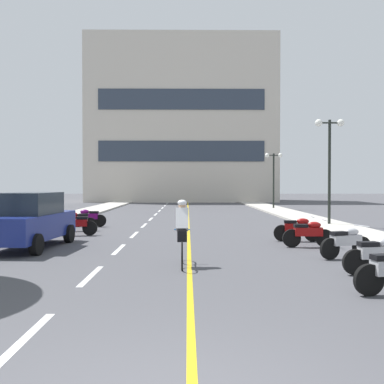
{
  "coord_description": "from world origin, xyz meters",
  "views": [
    {
      "loc": [
        0.2,
        -3.81,
        2.09
      ],
      "look_at": [
        0.44,
        18.44,
        1.69
      ],
      "focal_mm": 40.31,
      "sensor_mm": 36.0,
      "label": 1
    }
  ],
  "objects_px": {
    "motorcycle_4": "(309,233)",
    "motorcycle_6": "(76,224)",
    "street_lamp_far": "(274,167)",
    "motorcycle_7": "(77,221)",
    "motorcycle_5": "(298,229)",
    "street_lamp_mid": "(330,147)",
    "parked_car_near": "(29,220)",
    "motorcycle_8": "(89,217)",
    "motorcycle_3": "(346,242)",
    "cyclist_rider": "(182,231)",
    "motorcycle_2": "(379,254)"
  },
  "relations": [
    {
      "from": "parked_car_near",
      "to": "motorcycle_2",
      "type": "height_order",
      "value": "parked_car_near"
    },
    {
      "from": "motorcycle_4",
      "to": "motorcycle_8",
      "type": "relative_size",
      "value": 1.0
    },
    {
      "from": "cyclist_rider",
      "to": "motorcycle_4",
      "type": "bearing_deg",
      "value": 37.5
    },
    {
      "from": "motorcycle_5",
      "to": "motorcycle_7",
      "type": "distance_m",
      "value": 9.6
    },
    {
      "from": "street_lamp_far",
      "to": "motorcycle_7",
      "type": "xyz_separation_m",
      "value": [
        -12.1,
        -16.65,
        -3.04
      ]
    },
    {
      "from": "motorcycle_6",
      "to": "motorcycle_7",
      "type": "relative_size",
      "value": 1.01
    },
    {
      "from": "motorcycle_2",
      "to": "motorcycle_4",
      "type": "bearing_deg",
      "value": 95.3
    },
    {
      "from": "street_lamp_mid",
      "to": "motorcycle_3",
      "type": "relative_size",
      "value": 3.19
    },
    {
      "from": "street_lamp_far",
      "to": "motorcycle_4",
      "type": "bearing_deg",
      "value": -98.35
    },
    {
      "from": "motorcycle_7",
      "to": "motorcycle_5",
      "type": "bearing_deg",
      "value": -21.54
    },
    {
      "from": "parked_car_near",
      "to": "cyclist_rider",
      "type": "height_order",
      "value": "parked_car_near"
    },
    {
      "from": "motorcycle_3",
      "to": "motorcycle_8",
      "type": "height_order",
      "value": "same"
    },
    {
      "from": "motorcycle_7",
      "to": "motorcycle_8",
      "type": "height_order",
      "value": "same"
    },
    {
      "from": "motorcycle_4",
      "to": "motorcycle_6",
      "type": "height_order",
      "value": "same"
    },
    {
      "from": "parked_car_near",
      "to": "motorcycle_4",
      "type": "relative_size",
      "value": 2.53
    },
    {
      "from": "motorcycle_8",
      "to": "street_lamp_mid",
      "type": "bearing_deg",
      "value": 1.1
    },
    {
      "from": "cyclist_rider",
      "to": "motorcycle_7",
      "type": "bearing_deg",
      "value": 120.31
    },
    {
      "from": "street_lamp_far",
      "to": "cyclist_rider",
      "type": "bearing_deg",
      "value": -106.45
    },
    {
      "from": "motorcycle_8",
      "to": "motorcycle_3",
      "type": "bearing_deg",
      "value": -44.27
    },
    {
      "from": "motorcycle_8",
      "to": "street_lamp_far",
      "type": "bearing_deg",
      "value": 50.58
    },
    {
      "from": "motorcycle_4",
      "to": "motorcycle_5",
      "type": "xyz_separation_m",
      "value": [
        0.01,
        1.46,
        0.0
      ]
    },
    {
      "from": "street_lamp_far",
      "to": "motorcycle_3",
      "type": "distance_m",
      "value": 24.1
    },
    {
      "from": "parked_car_near",
      "to": "motorcycle_5",
      "type": "height_order",
      "value": "parked_car_near"
    },
    {
      "from": "motorcycle_5",
      "to": "parked_car_near",
      "type": "bearing_deg",
      "value": -170.65
    },
    {
      "from": "motorcycle_3",
      "to": "motorcycle_8",
      "type": "bearing_deg",
      "value": 135.73
    },
    {
      "from": "parked_car_near",
      "to": "street_lamp_far",
      "type": "bearing_deg",
      "value": 60.29
    },
    {
      "from": "motorcycle_3",
      "to": "cyclist_rider",
      "type": "relative_size",
      "value": 0.92
    },
    {
      "from": "motorcycle_2",
      "to": "motorcycle_3",
      "type": "height_order",
      "value": "same"
    },
    {
      "from": "street_lamp_mid",
      "to": "motorcycle_5",
      "type": "xyz_separation_m",
      "value": [
        -3.06,
        -5.75,
        -3.45
      ]
    },
    {
      "from": "parked_car_near",
      "to": "motorcycle_6",
      "type": "xyz_separation_m",
      "value": [
        0.65,
        3.39,
        -0.44
      ]
    },
    {
      "from": "parked_car_near",
      "to": "motorcycle_3",
      "type": "distance_m",
      "value": 9.9
    },
    {
      "from": "motorcycle_3",
      "to": "motorcycle_6",
      "type": "xyz_separation_m",
      "value": [
        -9.02,
        5.45,
        0.0
      ]
    },
    {
      "from": "street_lamp_far",
      "to": "motorcycle_7",
      "type": "distance_m",
      "value": 20.81
    },
    {
      "from": "motorcycle_5",
      "to": "motorcycle_6",
      "type": "relative_size",
      "value": 1.0
    },
    {
      "from": "street_lamp_mid",
      "to": "motorcycle_2",
      "type": "xyz_separation_m",
      "value": [
        -2.66,
        -11.53,
        -3.45
      ]
    },
    {
      "from": "motorcycle_5",
      "to": "motorcycle_6",
      "type": "bearing_deg",
      "value": 167.65
    },
    {
      "from": "motorcycle_3",
      "to": "motorcycle_7",
      "type": "xyz_separation_m",
      "value": [
        -9.39,
        7.1,
        0.0
      ]
    },
    {
      "from": "motorcycle_3",
      "to": "motorcycle_4",
      "type": "distance_m",
      "value": 2.17
    },
    {
      "from": "motorcycle_5",
      "to": "cyclist_rider",
      "type": "height_order",
      "value": "cyclist_rider"
    },
    {
      "from": "motorcycle_4",
      "to": "motorcycle_8",
      "type": "bearing_deg",
      "value": 141.82
    },
    {
      "from": "motorcycle_8",
      "to": "cyclist_rider",
      "type": "relative_size",
      "value": 0.96
    },
    {
      "from": "street_lamp_mid",
      "to": "motorcycle_4",
      "type": "xyz_separation_m",
      "value": [
        -3.06,
        -7.21,
        -3.45
      ]
    },
    {
      "from": "street_lamp_mid",
      "to": "cyclist_rider",
      "type": "height_order",
      "value": "street_lamp_mid"
    },
    {
      "from": "motorcycle_8",
      "to": "cyclist_rider",
      "type": "height_order",
      "value": "cyclist_rider"
    },
    {
      "from": "motorcycle_4",
      "to": "motorcycle_5",
      "type": "height_order",
      "value": "same"
    },
    {
      "from": "street_lamp_far",
      "to": "motorcycle_6",
      "type": "relative_size",
      "value": 2.68
    },
    {
      "from": "motorcycle_2",
      "to": "parked_car_near",
      "type": "bearing_deg",
      "value": 156.07
    },
    {
      "from": "street_lamp_mid",
      "to": "parked_car_near",
      "type": "height_order",
      "value": "street_lamp_mid"
    },
    {
      "from": "street_lamp_far",
      "to": "motorcycle_6",
      "type": "height_order",
      "value": "street_lamp_far"
    },
    {
      "from": "motorcycle_2",
      "to": "motorcycle_5",
      "type": "relative_size",
      "value": 1.0
    }
  ]
}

